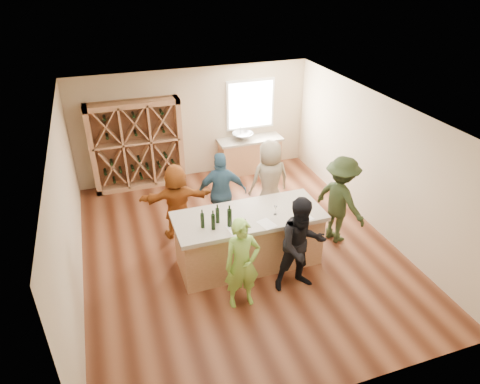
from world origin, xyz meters
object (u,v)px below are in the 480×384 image
object	(u,v)px
person_far_right	(270,181)
person_far_left	(177,201)
tasting_counter_base	(249,241)
wine_rack	(137,145)
wine_bottle_d	(230,218)
person_far_mid	(222,193)
person_server	(340,200)
person_near_right	(301,245)
sink	(243,136)
wine_bottle_c	(218,216)
person_near_left	(242,264)
wine_bottle_a	(202,221)
wine_bottle_b	(213,222)

from	to	relation	value
person_far_right	person_far_left	size ratio (longest dim) A/B	1.13
tasting_counter_base	wine_rack	bearing A→B (deg)	111.96
tasting_counter_base	wine_bottle_d	distance (m)	0.90
person_far_mid	person_far_left	world-z (taller)	person_far_mid
person_server	person_far_right	bearing A→B (deg)	21.40
person_near_right	person_far_mid	xyz separation A→B (m)	(-0.75, 2.16, -0.01)
person_near_right	sink	bearing A→B (deg)	85.97
wine_bottle_c	person_far_mid	xyz separation A→B (m)	(0.46, 1.32, -0.34)
tasting_counter_base	sink	bearing A→B (deg)	72.47
wine_rack	person_near_left	bearing A→B (deg)	-77.50
person_far_left	person_far_mid	bearing A→B (deg)	-179.82
sink	person_near_left	size ratio (longest dim) A/B	0.33
wine_bottle_a	wine_bottle_b	distance (m)	0.19
sink	wine_bottle_c	distance (m)	4.18
wine_bottle_d	person_far_right	world-z (taller)	person_far_right
sink	person_far_mid	bearing A→B (deg)	-118.06
wine_bottle_a	person_far_left	xyz separation A→B (m)	(-0.17, 1.47, -0.41)
wine_bottle_b	person_far_left	world-z (taller)	person_far_left
tasting_counter_base	person_near_left	world-z (taller)	person_near_left
sink	wine_bottle_a	world-z (taller)	wine_bottle_a
sink	wine_bottle_b	bearing A→B (deg)	-115.71
person_server	tasting_counter_base	bearing A→B (deg)	76.32
wine_bottle_b	person_far_right	bearing A→B (deg)	43.51
wine_bottle_d	person_server	world-z (taller)	person_server
sink	person_far_right	bearing A→B (deg)	-94.93
wine_bottle_c	wine_rack	bearing A→B (deg)	103.48
wine_bottle_a	wine_bottle_d	distance (m)	0.46
wine_bottle_b	person_far_mid	world-z (taller)	person_far_mid
person_near_right	tasting_counter_base	bearing A→B (deg)	126.87
person_far_mid	wine_bottle_d	bearing A→B (deg)	89.05
sink	person_near_right	size ratio (longest dim) A/B	0.30
wine_bottle_b	person_server	size ratio (longest dim) A/B	0.16
wine_bottle_a	wine_bottle_c	world-z (taller)	wine_bottle_c
tasting_counter_base	person_near_left	size ratio (longest dim) A/B	1.58
wine_rack	wine_bottle_a	world-z (taller)	wine_rack
wine_bottle_d	person_near_right	bearing A→B (deg)	-32.45
person_far_left	person_server	bearing A→B (deg)	164.24
tasting_counter_base	wine_bottle_b	distance (m)	1.06
sink	person_server	size ratio (longest dim) A/B	0.30
wine_bottle_a	person_near_left	bearing A→B (deg)	-63.68
person_near_left	wine_bottle_c	bearing A→B (deg)	99.13
person_far_right	wine_bottle_b	bearing A→B (deg)	41.83
sink	tasting_counter_base	xyz separation A→B (m)	(-1.17, -3.72, -0.51)
tasting_counter_base	wine_bottle_c	distance (m)	0.94
wine_rack	tasting_counter_base	bearing A→B (deg)	-68.04
wine_bottle_a	person_near_left	distance (m)	1.03
wine_bottle_c	person_near_left	size ratio (longest dim) A/B	0.17
person_far_mid	person_far_right	xyz separation A→B (m)	(1.11, 0.12, 0.03)
tasting_counter_base	wine_bottle_b	world-z (taller)	wine_bottle_b
wine_bottle_d	person_far_right	distance (m)	2.17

